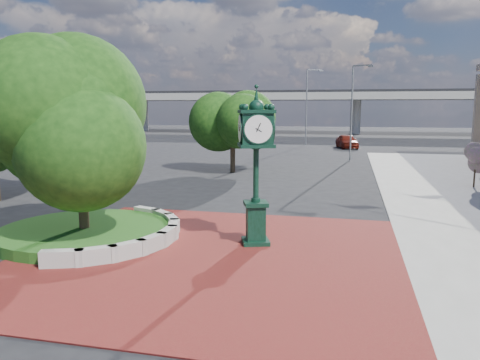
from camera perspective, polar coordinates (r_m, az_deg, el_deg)
The scene contains 12 objects.
ground at distance 16.03m, azimuth -2.78°, elevation -8.21°, with size 200.00×200.00×0.00m, color black.
plaza at distance 15.11m, azimuth -3.84°, elevation -9.22°, with size 12.00×12.00×0.04m, color maroon.
planter_wall at distance 16.88m, azimuth -11.71°, elevation -6.56°, with size 2.96×6.77×0.54m.
grass_bed at distance 17.97m, azimuth -18.39°, elevation -6.12°, with size 6.10×6.10×0.40m, color #133F12.
overpass at distance 84.85m, azimuth 10.41°, elevation 10.00°, with size 90.00×12.00×7.50m.
tree_planter at distance 17.42m, azimuth -18.96°, elevation 5.16°, with size 5.20×5.20×6.33m.
tree_street at distance 33.77m, azimuth -0.90°, elevation 6.40°, with size 4.40×4.40×5.45m.
post_clock at distance 15.77m, azimuth 1.97°, elevation 2.45°, with size 1.36×1.36×5.36m.
parked_car at distance 55.34m, azimuth 12.91°, elevation 4.63°, with size 1.88×4.67×1.59m, color maroon.
street_lamp_near at distance 42.47m, azimuth 13.74°, elevation 8.84°, with size 1.78×0.80×8.27m.
street_lamp_far at distance 58.51m, azimuth 8.33°, elevation 9.49°, with size 1.96×0.96×9.21m.
shrub_near at distance 30.55m, azimuth 26.79°, elevation 2.09°, with size 1.20×1.20×2.20m.
Camera 1 is at (4.26, -14.71, 4.72)m, focal length 35.00 mm.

